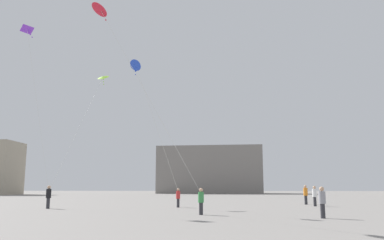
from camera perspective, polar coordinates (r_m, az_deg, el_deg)
person_in_white at (r=37.14m, az=17.26°, el=-10.30°), size 0.39×0.39×1.77m
person_in_black at (r=33.70m, az=-19.98°, el=-10.25°), size 0.39×0.39×1.80m
person_in_green at (r=24.93m, az=1.31°, el=-11.47°), size 0.35×0.35×1.63m
person_in_red at (r=33.65m, az=-2.01°, el=-11.02°), size 0.34×0.34×1.57m
person_in_grey at (r=23.36m, az=18.26°, el=-11.01°), size 0.37×0.37×1.72m
person_in_orange at (r=40.50m, az=16.06°, el=-10.19°), size 0.41×0.41×1.86m
kite_crimson_diamond at (r=26.68m, az=-13.00°, el=15.11°), size 7.05×2.59×11.95m
kite_lime_diamond at (r=39.44m, az=-12.75°, el=5.96°), size 2.96×6.19×11.27m
kite_violet_delta at (r=36.19m, az=-22.55°, el=11.36°), size 2.96×1.30×13.56m
kite_cobalt_diamond at (r=30.96m, az=-8.02°, el=7.60°), size 3.40×5.14×10.06m
building_centre_hall at (r=102.03m, az=2.75°, el=-7.26°), size 26.48×15.56×11.59m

